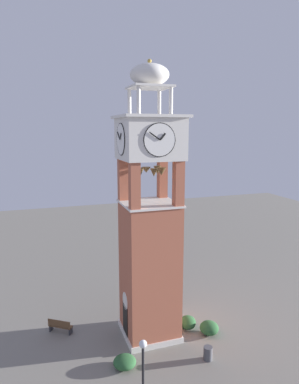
{
  "coord_description": "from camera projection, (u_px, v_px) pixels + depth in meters",
  "views": [
    {
      "loc": [
        19.15,
        -6.44,
        13.1
      ],
      "look_at": [
        0.0,
        0.0,
        9.41
      ],
      "focal_mm": 31.74,
      "sensor_mm": 36.0,
      "label": 1
    }
  ],
  "objects": [
    {
      "name": "shrub_near_entry",
      "position": [
        125.0,
        362.0,
        18.97
      ],
      "size": [
        1.29,
        1.29,
        0.64
      ],
      "primitive_type": "ellipsoid",
      "color": "#28562D",
      "rests_on": "ground"
    },
    {
      "name": "lamp_post",
      "position": [
        143.0,
        366.0,
        15.1
      ],
      "size": [
        0.36,
        0.36,
        4.01
      ],
      "color": "black",
      "rests_on": "ground"
    },
    {
      "name": "clock_tower",
      "position": [
        149.0,
        230.0,
        20.97
      ],
      "size": [
        3.8,
        3.8,
        17.07
      ],
      "color": "#AD5B42",
      "rests_on": "ground"
    },
    {
      "name": "shrub_behind_bench",
      "position": [
        188.0,
        322.0,
        22.66
      ],
      "size": [
        1.07,
        1.07,
        0.88
      ],
      "primitive_type": "ellipsoid",
      "color": "#28562D",
      "rests_on": "ground"
    },
    {
      "name": "shrub_left_of_tower",
      "position": [
        209.0,
        328.0,
        22.07
      ],
      "size": [
        1.23,
        1.23,
        0.84
      ],
      "primitive_type": "ellipsoid",
      "color": "#28562D",
      "rests_on": "ground"
    },
    {
      "name": "park_bench",
      "position": [
        60.0,
        326.0,
        22.17
      ],
      "size": [
        1.27,
        1.57,
        0.95
      ],
      "color": "brown",
      "rests_on": "ground"
    },
    {
      "name": "trash_bin",
      "position": [
        208.0,
        353.0,
        19.58
      ],
      "size": [
        0.52,
        0.52,
        0.8
      ],
      "primitive_type": "cylinder",
      "color": "#4C4C51",
      "rests_on": "ground"
    },
    {
      "name": "ground",
      "position": [
        150.0,
        333.0,
        22.22
      ],
      "size": [
        80.0,
        80.0,
        0.0
      ],
      "primitive_type": "plane",
      "color": "gray"
    }
  ]
}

